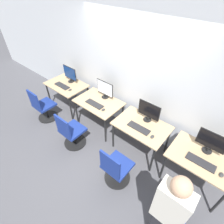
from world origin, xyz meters
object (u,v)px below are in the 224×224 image
Objects in this scene: monitor_left at (105,89)px; monitor_right at (149,111)px; monitor_far_left at (70,74)px; mouse_far_right at (221,175)px; monitor_far_right at (212,142)px; office_chair_left at (71,133)px; mouse_right at (152,137)px; keyboard_far_right at (201,162)px; mouse_far_left at (70,90)px; person_far_right at (168,212)px; keyboard_right at (139,128)px; mouse_left at (103,110)px; office_chair_right at (116,169)px; keyboard_far_left at (62,86)px; office_chair_far_right at (174,206)px; keyboard_left at (95,104)px; office_chair_far_left at (43,108)px.

monitor_left and monitor_right have the same top height.
monitor_far_left reaches higher than mouse_far_right.
monitor_far_left is 1.00× the size of monitor_far_right.
mouse_right is (1.47, 0.69, 0.38)m from office_chair_left.
monitor_far_left is 3.43m from keyboard_far_right.
monitor_right is at bearing 41.06° from office_chair_left.
mouse_far_left is 0.06× the size of person_far_right.
keyboard_right is 4.87× the size of mouse_right.
mouse_left is 0.86m from keyboard_right.
keyboard_right is at bearing -7.06° from monitor_far_left.
office_chair_right is at bearing -144.47° from keyboard_far_right.
mouse_far_right is at bearing -4.72° from keyboard_far_right.
keyboard_right is (2.28, -0.28, -0.21)m from monitor_far_left.
office_chair_right is (2.35, -0.75, -0.37)m from keyboard_far_left.
keyboard_right is at bearing -165.56° from monitor_far_right.
keyboard_far_left is (0.00, -0.29, -0.21)m from monitor_far_left.
keyboard_far_left is 2.31m from monitor_right.
office_chair_right is (0.93, -0.72, -0.38)m from mouse_left.
office_chair_left is 1.65m from monitor_right.
person_far_right is (1.93, -1.00, 0.12)m from mouse_left.
office_chair_far_right is (2.27, 0.04, 0.00)m from office_chair_left.
monitor_far_right is at bearing 87.76° from office_chair_far_right.
person_far_right reaches higher than mouse_left.
keyboard_right is at bearing 2.67° from mouse_left.
keyboard_right is 1.34m from office_chair_far_right.
monitor_far_left is 1.19m from keyboard_left.
office_chair_right and office_chair_far_right have the same top height.
mouse_far_right is (1.44, -0.02, 0.01)m from keyboard_right.
office_chair_left reaches higher than keyboard_far_right.
keyboard_left is at bearing -179.60° from keyboard_far_right.
office_chair_left reaches higher than mouse_right.
keyboard_left is at bearing 174.83° from mouse_left.
office_chair_far_right is (2.24, -1.00, -0.58)m from monitor_left.
mouse_right is 1.14m from mouse_far_right.
monitor_left reaches higher than keyboard_far_right.
monitor_far_right is (2.31, 1.01, 0.58)m from office_chair_left.
office_chair_right is at bearing -175.11° from office_chair_far_right.
mouse_left is at bearing -52.75° from monitor_left.
office_chair_far_right is at bearing -12.22° from mouse_far_left.
monitor_left is 0.51× the size of office_chair_far_right.
office_chair_right reaches higher than keyboard_right.
office_chair_far_left reaches higher than keyboard_far_right.
monitor_left is 0.51× the size of office_chair_left.
keyboard_far_right is at bearing -90.00° from monitor_far_right.
office_chair_far_left is 1.65m from mouse_left.
office_chair_left is at bearing 177.92° from office_chair_right.
monitor_right reaches higher than keyboard_left.
person_far_right is at bearing -109.88° from mouse_far_right.
keyboard_far_right is (1.99, 0.04, -0.01)m from mouse_left.
office_chair_left is at bearing -91.63° from monitor_left.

